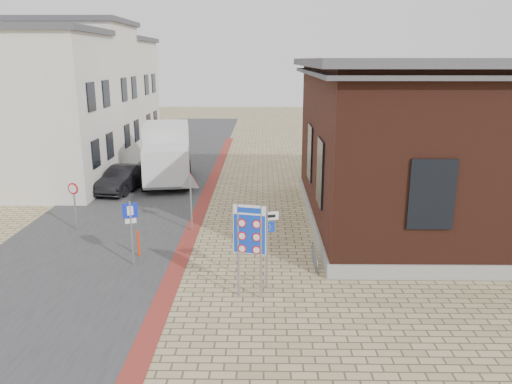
% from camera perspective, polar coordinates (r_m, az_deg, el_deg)
% --- Properties ---
extents(ground, '(120.00, 120.00, 0.00)m').
position_cam_1_polar(ground, '(15.27, -2.61, -11.39)').
color(ground, tan).
rests_on(ground, ground).
extents(road_strip, '(7.00, 60.00, 0.02)m').
position_cam_1_polar(road_strip, '(30.12, -11.48, 1.68)').
color(road_strip, '#38383A').
rests_on(road_strip, ground).
extents(curb_strip, '(0.60, 40.00, 0.02)m').
position_cam_1_polar(curb_strip, '(24.77, -5.92, -0.96)').
color(curb_strip, maroon).
rests_on(curb_strip, ground).
extents(brick_building, '(13.00, 13.00, 6.80)m').
position_cam_1_polar(brick_building, '(22.44, 22.08, 5.44)').
color(brick_building, gray).
rests_on(brick_building, ground).
extents(townhouse_near, '(7.40, 6.40, 8.30)m').
position_cam_1_polar(townhouse_near, '(28.38, -24.23, 8.39)').
color(townhouse_near, silver).
rests_on(townhouse_near, ground).
extents(townhouse_mid, '(7.40, 6.40, 9.10)m').
position_cam_1_polar(townhouse_mid, '(33.87, -20.10, 10.33)').
color(townhouse_mid, silver).
rests_on(townhouse_mid, ground).
extents(townhouse_far, '(7.40, 6.40, 8.30)m').
position_cam_1_polar(townhouse_far, '(39.56, -17.00, 10.54)').
color(townhouse_far, silver).
rests_on(townhouse_far, ground).
extents(bike_rack, '(0.08, 1.80, 0.60)m').
position_cam_1_polar(bike_rack, '(17.23, 6.71, -7.34)').
color(bike_rack, slate).
rests_on(bike_rack, ground).
extents(sedan, '(2.08, 4.24, 1.34)m').
position_cam_1_polar(sedan, '(27.22, -14.98, 1.48)').
color(sedan, black).
rests_on(sedan, ground).
extents(box_truck, '(3.37, 6.43, 3.20)m').
position_cam_1_polar(box_truck, '(28.57, -10.16, 4.40)').
color(box_truck, slate).
rests_on(box_truck, ground).
extents(border_sign, '(0.94, 0.27, 2.81)m').
position_cam_1_polar(border_sign, '(14.21, -0.75, -4.57)').
color(border_sign, gray).
rests_on(border_sign, ground).
extents(essen_sign, '(0.68, 0.23, 2.59)m').
position_cam_1_polar(essen_sign, '(14.84, 1.25, -4.92)').
color(essen_sign, gray).
rests_on(essen_sign, ground).
extents(parking_sign, '(0.47, 0.23, 2.26)m').
position_cam_1_polar(parking_sign, '(17.08, -14.11, -3.42)').
color(parking_sign, gray).
rests_on(parking_sign, ground).
extents(yield_sign, '(0.85, 0.14, 2.39)m').
position_cam_1_polar(yield_sign, '(20.02, -7.50, 0.50)').
color(yield_sign, gray).
rests_on(yield_sign, ground).
extents(speed_sign, '(0.46, 0.17, 2.00)m').
position_cam_1_polar(speed_sign, '(21.35, -20.05, -0.81)').
color(speed_sign, gray).
rests_on(speed_sign, ground).
extents(bollard, '(0.10, 0.10, 0.96)m').
position_cam_1_polar(bollard, '(18.15, -13.27, -5.75)').
color(bollard, '#F3360C').
rests_on(bollard, ground).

